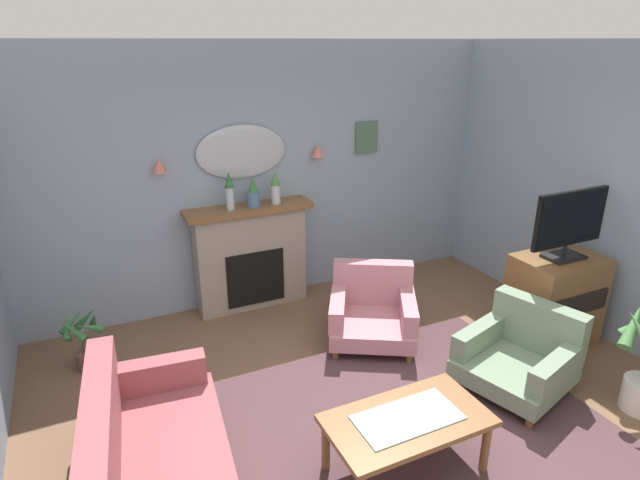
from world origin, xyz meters
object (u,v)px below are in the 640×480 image
fireplace (251,258)px  floral_couch (145,458)px  mantel_vase_right (276,187)px  tv_flatscreen (570,223)px  mantel_vase_centre (253,194)px  tv_cabinet (554,300)px  wall_mirror (242,152)px  coffee_table (407,425)px  framed_picture (366,137)px  potted_plant_small_fern (83,339)px  mantel_vase_left (229,189)px  armchair_by_coffee_table (372,309)px  wall_sconce_right (318,151)px  armchair_in_corner (521,354)px  wall_sconce_left (159,166)px

fireplace → floral_couch: fireplace is taller
mantel_vase_right → tv_flatscreen: size_ratio=0.43×
mantel_vase_centre → tv_cabinet: mantel_vase_centre is taller
fireplace → wall_mirror: bearing=90.0°
mantel_vase_right → coffee_table: size_ratio=0.33×
wall_mirror → framed_picture: (1.50, 0.01, 0.04)m
tv_cabinet → mantel_vase_right: bearing=136.9°
mantel_vase_centre → coffee_table: size_ratio=0.29×
tv_cabinet → potted_plant_small_fern: size_ratio=1.56×
mantel_vase_left → tv_flatscreen: bearing=-37.4°
fireplace → potted_plant_small_fern: size_ratio=2.35×
mantel_vase_left → mantel_vase_right: mantel_vase_left is taller
wall_mirror → armchair_by_coffee_table: 2.10m
mantel_vase_centre → framed_picture: framed_picture is taller
mantel_vase_centre → floral_couch: (-1.52, -2.24, -0.98)m
mantel_vase_centre → coffee_table: 2.90m
fireplace → armchair_by_coffee_table: 1.47m
wall_mirror → framed_picture: wall_mirror is taller
fireplace → mantel_vase_left: mantel_vase_left is taller
wall_mirror → wall_sconce_right: wall_mirror is taller
mantel_vase_centre → tv_cabinet: size_ratio=0.36×
armchair_by_coffee_table → armchair_in_corner: bearing=-58.8°
wall_sconce_right → floral_couch: size_ratio=0.08×
coffee_table → tv_flatscreen: size_ratio=1.31×
framed_picture → mantel_vase_left: bearing=-174.0°
wall_sconce_left → tv_cabinet: wall_sconce_left is taller
fireplace → floral_couch: size_ratio=0.76×
tv_flatscreen → armchair_in_corner: bearing=-154.6°
wall_sconce_left → floral_couch: bearing=-104.7°
mantel_vase_left → wall_mirror: size_ratio=0.41×
coffee_table → mantel_vase_right: bearing=87.2°
armchair_by_coffee_table → wall_sconce_right: bearing=90.3°
mantel_vase_right → wall_mirror: 0.50m
mantel_vase_centre → tv_flatscreen: 3.07m
mantel_vase_right → framed_picture: 1.28m
mantel_vase_left → tv_cabinet: (2.59, -1.96, -0.93)m
wall_mirror → framed_picture: bearing=0.4°
wall_mirror → wall_sconce_left: size_ratio=6.86×
coffee_table → potted_plant_small_fern: size_ratio=1.90×
wall_sconce_right → framed_picture: bearing=5.3°
mantel_vase_left → potted_plant_small_fern: bearing=-162.4°
wall_sconce_left → wall_sconce_right: same height
mantel_vase_left → wall_sconce_left: wall_sconce_left is taller
wall_mirror → tv_cabinet: size_ratio=1.07×
potted_plant_small_fern → mantel_vase_centre: bearing=15.3°
mantel_vase_centre → armchair_in_corner: bearing=-56.7°
wall_sconce_left → tv_flatscreen: wall_sconce_left is taller
mantel_vase_left → tv_cabinet: mantel_vase_left is taller
framed_picture → potted_plant_small_fern: framed_picture is taller
mantel_vase_right → fireplace: bearing=174.6°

